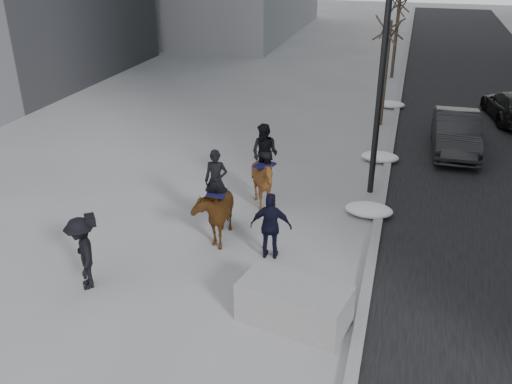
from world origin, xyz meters
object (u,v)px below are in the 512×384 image
(car_near, at_px, (456,133))
(mounted_left, at_px, (215,207))
(mounted_right, at_px, (264,176))
(planter, at_px, (294,304))

(car_near, xyz_separation_m, mounted_left, (-6.39, -8.45, 0.17))
(mounted_left, xyz_separation_m, mounted_right, (0.76, 2.05, 0.11))
(mounted_right, bearing_deg, planter, -67.94)
(planter, relative_size, mounted_left, 0.92)
(planter, bearing_deg, car_near, 72.16)
(mounted_left, bearing_deg, car_near, 52.88)
(mounted_right, bearing_deg, car_near, 48.60)
(mounted_left, relative_size, mounted_right, 0.96)
(car_near, height_order, mounted_right, mounted_right)
(car_near, bearing_deg, mounted_right, -132.34)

